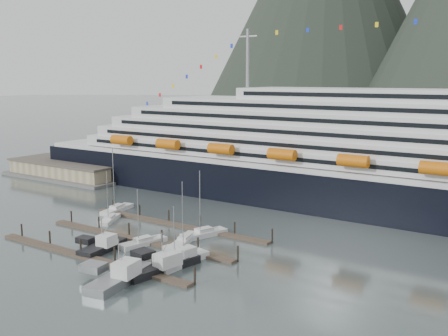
{
  "coord_description": "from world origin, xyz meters",
  "views": [
    {
      "loc": [
        67.4,
        -72.86,
        33.05
      ],
      "look_at": [
        4.03,
        22.0,
        13.26
      ],
      "focal_mm": 42.0,
      "sensor_mm": 36.0,
      "label": 1
    }
  ],
  "objects_px": {
    "trawler_b": "(102,246)",
    "trawler_d": "(119,277)",
    "sailboat_e": "(117,210)",
    "cruise_ship": "(386,164)",
    "sailboat_b": "(110,220)",
    "sailboat_c": "(143,243)",
    "trawler_e": "(183,257)",
    "trawler_c": "(162,265)",
    "sailboat_h": "(178,265)",
    "sailboat_f": "(204,234)",
    "warehouse": "(69,170)",
    "sailboat_d": "(185,240)"
  },
  "relations": [
    {
      "from": "sailboat_d",
      "to": "trawler_c",
      "type": "height_order",
      "value": "sailboat_d"
    },
    {
      "from": "sailboat_f",
      "to": "warehouse",
      "type": "bearing_deg",
      "value": 89.65
    },
    {
      "from": "cruise_ship",
      "to": "sailboat_d",
      "type": "height_order",
      "value": "cruise_ship"
    },
    {
      "from": "trawler_b",
      "to": "sailboat_c",
      "type": "bearing_deg",
      "value": -38.38
    },
    {
      "from": "sailboat_h",
      "to": "trawler_b",
      "type": "bearing_deg",
      "value": 98.4
    },
    {
      "from": "sailboat_e",
      "to": "trawler_d",
      "type": "relative_size",
      "value": 1.16
    },
    {
      "from": "sailboat_h",
      "to": "sailboat_d",
      "type": "bearing_deg",
      "value": 37.86
    },
    {
      "from": "sailboat_b",
      "to": "trawler_c",
      "type": "bearing_deg",
      "value": -145.02
    },
    {
      "from": "cruise_ship",
      "to": "sailboat_h",
      "type": "xyz_separation_m",
      "value": [
        -18.26,
        -59.16,
        -11.64
      ]
    },
    {
      "from": "cruise_ship",
      "to": "sailboat_b",
      "type": "height_order",
      "value": "cruise_ship"
    },
    {
      "from": "trawler_b",
      "to": "trawler_c",
      "type": "bearing_deg",
      "value": -102.41
    },
    {
      "from": "trawler_e",
      "to": "sailboat_c",
      "type": "bearing_deg",
      "value": 90.19
    },
    {
      "from": "sailboat_c",
      "to": "trawler_b",
      "type": "height_order",
      "value": "sailboat_c"
    },
    {
      "from": "sailboat_f",
      "to": "sailboat_e",
      "type": "bearing_deg",
      "value": 101.25
    },
    {
      "from": "sailboat_f",
      "to": "sailboat_h",
      "type": "bearing_deg",
      "value": -138.24
    },
    {
      "from": "warehouse",
      "to": "sailboat_d",
      "type": "bearing_deg",
      "value": -24.28
    },
    {
      "from": "trawler_b",
      "to": "trawler_d",
      "type": "bearing_deg",
      "value": -131.08
    },
    {
      "from": "trawler_d",
      "to": "cruise_ship",
      "type": "bearing_deg",
      "value": -26.18
    },
    {
      "from": "sailboat_f",
      "to": "trawler_b",
      "type": "bearing_deg",
      "value": 169.62
    },
    {
      "from": "sailboat_b",
      "to": "sailboat_c",
      "type": "distance_m",
      "value": 20.32
    },
    {
      "from": "cruise_ship",
      "to": "trawler_b",
      "type": "bearing_deg",
      "value": -120.92
    },
    {
      "from": "trawler_b",
      "to": "trawler_e",
      "type": "relative_size",
      "value": 1.1
    },
    {
      "from": "sailboat_b",
      "to": "sailboat_d",
      "type": "height_order",
      "value": "sailboat_d"
    },
    {
      "from": "sailboat_d",
      "to": "trawler_b",
      "type": "height_order",
      "value": "sailboat_d"
    },
    {
      "from": "sailboat_b",
      "to": "trawler_d",
      "type": "height_order",
      "value": "sailboat_b"
    },
    {
      "from": "sailboat_b",
      "to": "sailboat_f",
      "type": "distance_m",
      "value": 25.21
    },
    {
      "from": "trawler_d",
      "to": "trawler_e",
      "type": "relative_size",
      "value": 1.39
    },
    {
      "from": "sailboat_f",
      "to": "trawler_d",
      "type": "relative_size",
      "value": 1.04
    },
    {
      "from": "sailboat_e",
      "to": "sailboat_c",
      "type": "bearing_deg",
      "value": -134.8
    },
    {
      "from": "sailboat_c",
      "to": "trawler_b",
      "type": "xyz_separation_m",
      "value": [
        -4.28,
        -6.98,
        0.49
      ]
    },
    {
      "from": "trawler_c",
      "to": "trawler_d",
      "type": "bearing_deg",
      "value": 175.41
    },
    {
      "from": "sailboat_b",
      "to": "sailboat_h",
      "type": "xyz_separation_m",
      "value": [
        31.93,
        -14.53,
        0.0
      ]
    },
    {
      "from": "sailboat_c",
      "to": "trawler_c",
      "type": "distance_m",
      "value": 14.93
    },
    {
      "from": "sailboat_e",
      "to": "trawler_c",
      "type": "bearing_deg",
      "value": -134.96
    },
    {
      "from": "sailboat_d",
      "to": "trawler_d",
      "type": "height_order",
      "value": "sailboat_d"
    },
    {
      "from": "sailboat_f",
      "to": "trawler_e",
      "type": "bearing_deg",
      "value": -137.96
    },
    {
      "from": "sailboat_e",
      "to": "sailboat_d",
      "type": "bearing_deg",
      "value": -119.34
    },
    {
      "from": "trawler_b",
      "to": "cruise_ship",
      "type": "bearing_deg",
      "value": -37.74
    },
    {
      "from": "sailboat_c",
      "to": "trawler_d",
      "type": "distance_m",
      "value": 19.38
    },
    {
      "from": "sailboat_e",
      "to": "trawler_b",
      "type": "height_order",
      "value": "sailboat_e"
    },
    {
      "from": "trawler_b",
      "to": "trawler_d",
      "type": "distance_m",
      "value": 17.18
    },
    {
      "from": "warehouse",
      "to": "sailboat_e",
      "type": "height_order",
      "value": "sailboat_e"
    },
    {
      "from": "cruise_ship",
      "to": "sailboat_e",
      "type": "height_order",
      "value": "cruise_ship"
    },
    {
      "from": "trawler_c",
      "to": "trawler_e",
      "type": "distance_m",
      "value": 5.54
    },
    {
      "from": "sailboat_d",
      "to": "trawler_e",
      "type": "distance_m",
      "value": 11.4
    },
    {
      "from": "warehouse",
      "to": "sailboat_b",
      "type": "bearing_deg",
      "value": -31.43
    },
    {
      "from": "cruise_ship",
      "to": "sailboat_b",
      "type": "bearing_deg",
      "value": -138.36
    },
    {
      "from": "sailboat_c",
      "to": "sailboat_d",
      "type": "relative_size",
      "value": 0.91
    },
    {
      "from": "cruise_ship",
      "to": "trawler_c",
      "type": "xyz_separation_m",
      "value": [
        -19.63,
        -61.91,
        -11.1
      ]
    },
    {
      "from": "sailboat_b",
      "to": "sailboat_e",
      "type": "distance_m",
      "value": 9.29
    }
  ]
}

